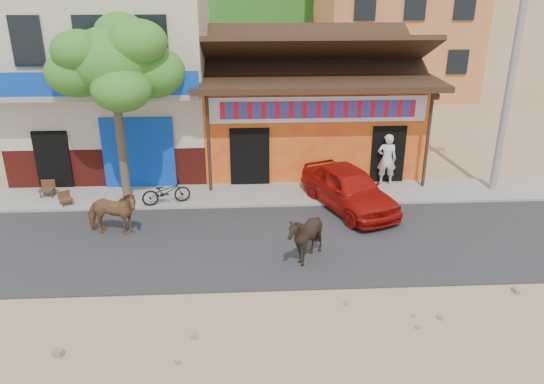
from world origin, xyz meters
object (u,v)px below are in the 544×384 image
at_px(scooter, 166,192).
at_px(cafe_chair_right, 65,193).
at_px(utility_pole, 511,75).
at_px(cafe_chair_left, 46,183).
at_px(tree, 118,112).
at_px(pedestrian, 387,159).
at_px(red_car, 349,188).
at_px(cow_tan, 112,213).
at_px(cow_dark, 305,237).

bearing_deg(scooter, cafe_chair_right, 72.05).
relative_size(utility_pole, cafe_chair_left, 8.12).
bearing_deg(cafe_chair_left, scooter, -12.64).
xyz_separation_m(tree, pedestrian, (9.10, 0.90, -2.06)).
relative_size(red_car, cafe_chair_right, 4.97).
bearing_deg(pedestrian, cow_tan, 28.32).
xyz_separation_m(tree, utility_pole, (12.80, 0.20, 1.00)).
xyz_separation_m(red_car, cafe_chair_left, (-10.15, 1.37, -0.13)).
relative_size(utility_pole, red_car, 1.93).
relative_size(cow_tan, pedestrian, 0.86).
distance_m(tree, cow_tan, 3.49).
relative_size(cow_dark, cafe_chair_right, 1.74).
height_order(tree, red_car, tree).
xyz_separation_m(cow_dark, cafe_chair_left, (-8.34, 4.80, -0.15)).
bearing_deg(tree, cow_dark, -38.49).
bearing_deg(scooter, pedestrian, -96.61).
distance_m(tree, cafe_chair_left, 3.76).
height_order(cow_dark, cafe_chair_right, cow_dark).
distance_m(cow_tan, scooter, 2.41).
height_order(red_car, pedestrian, pedestrian).
bearing_deg(utility_pole, pedestrian, 169.29).
bearing_deg(cafe_chair_right, tree, -19.02).
relative_size(cow_tan, red_car, 0.39).
bearing_deg(cow_dark, cafe_chair_left, -132.22).
height_order(tree, pedestrian, tree).
relative_size(tree, cow_dark, 4.15).
bearing_deg(tree, cow_tan, -87.45).
height_order(scooter, pedestrian, pedestrian).
height_order(tree, cow_dark, tree).
height_order(utility_pole, cow_tan, utility_pole).
relative_size(scooter, cafe_chair_right, 1.92).
relative_size(cow_tan, cow_dark, 1.12).
bearing_deg(cow_dark, cow_tan, -121.54).
bearing_deg(pedestrian, cafe_chair_right, 14.39).
xyz_separation_m(cow_tan, red_car, (7.27, 1.53, 0.02)).
bearing_deg(red_car, tree, 150.52).
bearing_deg(scooter, cow_tan, 130.66).
relative_size(cow_dark, scooter, 0.91).
bearing_deg(scooter, cafe_chair_left, 61.37).
height_order(cow_dark, pedestrian, pedestrian).
xyz_separation_m(scooter, pedestrian, (7.70, 1.40, 0.52)).
height_order(utility_pole, scooter, utility_pole).
xyz_separation_m(scooter, cafe_chair_right, (-3.31, 0.06, -0.00)).
bearing_deg(cow_tan, tree, 8.87).
bearing_deg(utility_pole, cafe_chair_right, -177.51).
bearing_deg(cafe_chair_left, cafe_chair_right, -43.98).
bearing_deg(cow_dark, pedestrian, 134.17).
height_order(cow_tan, cafe_chair_left, cow_tan).
relative_size(tree, utility_pole, 0.75).
bearing_deg(pedestrian, tree, 13.09).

